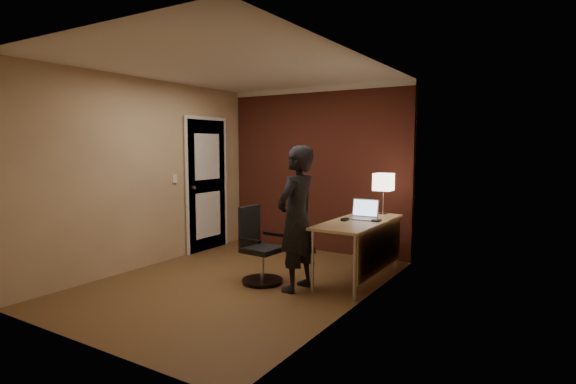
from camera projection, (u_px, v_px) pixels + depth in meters
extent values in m
plane|color=brown|center=(239.00, 282.00, 5.35)|extent=(4.00, 4.00, 0.00)
plane|color=white|center=(236.00, 68.00, 5.09)|extent=(4.00, 4.00, 0.00)
plane|color=tan|center=(318.00, 170.00, 6.91)|extent=(3.00, 0.00, 3.00)
plane|color=tan|center=(80.00, 193.00, 3.52)|extent=(3.00, 0.00, 3.00)
plane|color=tan|center=(149.00, 173.00, 6.00)|extent=(0.00, 4.00, 4.00)
plane|color=tan|center=(358.00, 183.00, 4.43)|extent=(0.00, 4.00, 4.00)
cube|color=brown|center=(317.00, 170.00, 6.89)|extent=(2.98, 0.06, 2.50)
cube|color=silver|center=(317.00, 90.00, 6.75)|extent=(3.00, 0.08, 0.08)
cube|color=silver|center=(77.00, 35.00, 3.43)|extent=(3.00, 0.08, 0.08)
cube|color=silver|center=(148.00, 81.00, 5.86)|extent=(0.08, 4.00, 0.08)
cube|color=silver|center=(356.00, 58.00, 4.33)|extent=(0.08, 4.00, 0.08)
cube|color=silver|center=(206.00, 186.00, 6.94)|extent=(0.05, 0.82, 2.02)
cube|color=silver|center=(207.00, 186.00, 6.94)|extent=(0.02, 0.92, 2.12)
cylinder|color=silver|center=(194.00, 188.00, 6.64)|extent=(0.05, 0.05, 0.05)
cube|color=silver|center=(175.00, 179.00, 6.38)|extent=(0.02, 0.08, 0.12)
cube|color=tan|center=(359.00, 222.00, 5.34)|extent=(0.60, 1.50, 0.03)
cube|color=tan|center=(381.00, 248.00, 5.23)|extent=(0.02, 1.38, 0.54)
cylinder|color=silver|center=(312.00, 262.00, 4.93)|extent=(0.04, 0.04, 0.70)
cylinder|color=silver|center=(361.00, 239.00, 6.09)|extent=(0.04, 0.04, 0.70)
cylinder|color=silver|center=(355.00, 268.00, 4.66)|extent=(0.04, 0.04, 0.70)
cylinder|color=silver|center=(397.00, 244.00, 5.83)|extent=(0.04, 0.04, 0.70)
cube|color=silver|center=(383.00, 214.00, 5.79)|extent=(0.11, 0.11, 0.01)
cylinder|color=silver|center=(383.00, 202.00, 5.78)|extent=(0.01, 0.01, 0.30)
cube|color=white|center=(384.00, 182.00, 5.75)|extent=(0.22, 0.22, 0.22)
cube|color=silver|center=(363.00, 218.00, 5.45)|extent=(0.35, 0.26, 0.01)
cube|color=silver|center=(366.00, 208.00, 5.54)|extent=(0.33, 0.09, 0.22)
cube|color=#B2CCF2|center=(365.00, 208.00, 5.53)|extent=(0.30, 0.07, 0.19)
cube|color=gray|center=(362.00, 218.00, 5.44)|extent=(0.29, 0.15, 0.00)
cube|color=black|center=(345.00, 219.00, 5.32)|extent=(0.07, 0.10, 0.03)
cube|color=black|center=(376.00, 220.00, 5.29)|extent=(0.09, 0.11, 0.02)
cylinder|color=black|center=(262.00, 280.00, 5.31)|extent=(0.48, 0.48, 0.03)
cylinder|color=silver|center=(262.00, 265.00, 5.29)|extent=(0.05, 0.05, 0.36)
cube|color=black|center=(262.00, 249.00, 5.27)|extent=(0.42, 0.42, 0.06)
cube|color=black|center=(250.00, 225.00, 5.35)|extent=(0.06, 0.36, 0.47)
cube|color=black|center=(274.00, 234.00, 5.44)|extent=(0.29, 0.06, 0.03)
cube|color=black|center=(250.00, 241.00, 5.07)|extent=(0.29, 0.06, 0.03)
imported|color=black|center=(297.00, 219.00, 4.98)|extent=(0.42, 0.61, 1.62)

